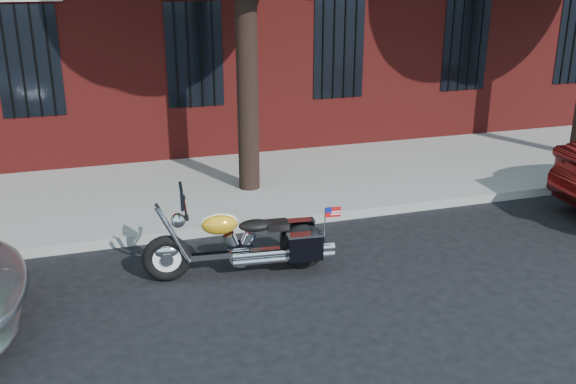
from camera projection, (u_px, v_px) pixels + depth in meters
name	position (u px, v px, depth m)	size (l,w,h in m)	color
ground	(268.00, 269.00, 8.55)	(120.00, 120.00, 0.00)	black
curb	(243.00, 226.00, 9.77)	(40.00, 0.16, 0.15)	gray
sidewalk	(218.00, 188.00, 11.46)	(40.00, 3.60, 0.15)	gray
motorcycle	(246.00, 244.00, 8.27)	(2.47, 0.85, 1.26)	black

